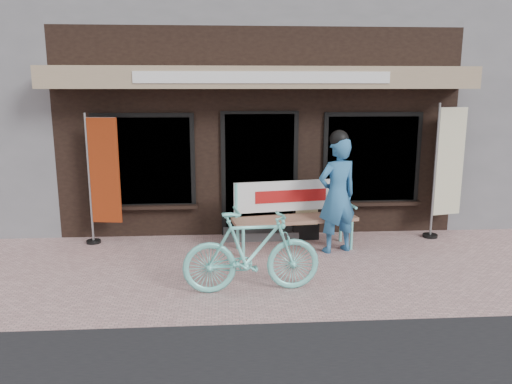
{
  "coord_description": "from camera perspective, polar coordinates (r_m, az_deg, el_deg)",
  "views": [
    {
      "loc": [
        -0.65,
        -6.65,
        2.61
      ],
      "look_at": [
        -0.15,
        0.7,
        1.05
      ],
      "focal_mm": 35.0,
      "sensor_mm": 36.0,
      "label": 1
    }
  ],
  "objects": [
    {
      "name": "storefront",
      "position": [
        11.63,
        -0.71,
        13.84
      ],
      "size": [
        7.0,
        6.77,
        6.0
      ],
      "color": "black",
      "rests_on": "ground"
    },
    {
      "name": "nobori_red",
      "position": [
        8.63,
        -17.18,
        1.57
      ],
      "size": [
        0.65,
        0.27,
        2.2
      ],
      "rotation": [
        0.0,
        0.0,
        -0.14
      ],
      "color": "gray",
      "rests_on": "ground"
    },
    {
      "name": "nobori_cream",
      "position": [
        9.26,
        20.97,
        2.46
      ],
      "size": [
        0.7,
        0.3,
        2.34
      ],
      "rotation": [
        0.0,
        0.0,
        0.21
      ],
      "color": "gray",
      "rests_on": "ground"
    },
    {
      "name": "bench",
      "position": [
        8.17,
        4.24,
        -2.0
      ],
      "size": [
        2.08,
        0.83,
        1.09
      ],
      "rotation": [
        0.0,
        0.0,
        0.16
      ],
      "color": "#74E4D8",
      "rests_on": "ground"
    },
    {
      "name": "ground",
      "position": [
        7.17,
        1.59,
        -9.39
      ],
      "size": [
        70.0,
        70.0,
        0.0
      ],
      "primitive_type": "plane",
      "color": "#C79B98",
      "rests_on": "ground"
    },
    {
      "name": "menu_stand",
      "position": [
        8.63,
        5.76,
        -2.47
      ],
      "size": [
        0.46,
        0.12,
        0.91
      ],
      "rotation": [
        0.0,
        0.0,
        0.05
      ],
      "color": "black",
      "rests_on": "ground"
    },
    {
      "name": "person",
      "position": [
        7.98,
        9.28,
        -0.11
      ],
      "size": [
        0.78,
        0.64,
        1.96
      ],
      "rotation": [
        0.0,
        0.0,
        0.34
      ],
      "color": "teal",
      "rests_on": "ground"
    },
    {
      "name": "bicycle",
      "position": [
        6.44,
        -0.5,
        -6.87
      ],
      "size": [
        1.8,
        0.61,
        1.07
      ],
      "primitive_type": "imported",
      "rotation": [
        0.0,
        0.0,
        1.63
      ],
      "color": "#74E4D8",
      "rests_on": "ground"
    }
  ]
}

